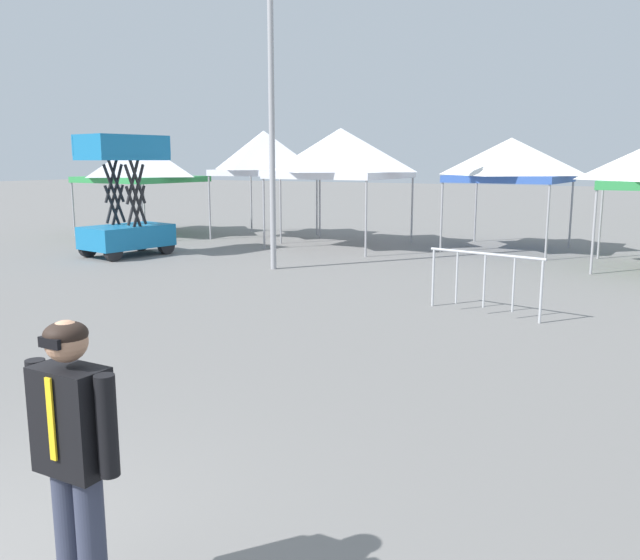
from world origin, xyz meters
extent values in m
cylinder|color=#9E9EA3|center=(-14.23, 14.27, 1.03)|extent=(0.06, 0.06, 2.06)
cylinder|color=#9E9EA3|center=(-10.93, 14.08, 1.03)|extent=(0.06, 0.06, 2.06)
cylinder|color=#9E9EA3|center=(-14.03, 17.57, 1.03)|extent=(0.06, 0.06, 2.06)
cylinder|color=#9E9EA3|center=(-10.73, 17.38, 1.03)|extent=(0.06, 0.06, 2.06)
pyramid|color=white|center=(-12.48, 15.83, 2.68)|extent=(3.67, 3.67, 1.24)
cube|color=green|center=(-12.48, 15.83, 1.96)|extent=(3.63, 3.63, 0.20)
cylinder|color=#9E9EA3|center=(-9.52, 15.78, 1.15)|extent=(0.06, 0.06, 2.31)
cylinder|color=#9E9EA3|center=(-6.84, 15.91, 1.15)|extent=(0.06, 0.06, 2.31)
cylinder|color=#9E9EA3|center=(-9.64, 18.47, 1.15)|extent=(0.06, 0.06, 2.31)
cylinder|color=#9E9EA3|center=(-6.96, 18.59, 1.15)|extent=(0.06, 0.06, 2.31)
pyramid|color=white|center=(-8.24, 17.19, 2.95)|extent=(2.95, 2.95, 1.29)
cube|color=white|center=(-8.24, 17.19, 2.21)|extent=(2.92, 2.92, 0.20)
cylinder|color=#9E9EA3|center=(-6.61, 14.57, 1.14)|extent=(0.06, 0.06, 2.28)
cylinder|color=#9E9EA3|center=(-3.25, 14.46, 1.14)|extent=(0.06, 0.06, 2.28)
cylinder|color=#9E9EA3|center=(-6.49, 17.93, 1.14)|extent=(0.06, 0.06, 2.28)
cylinder|color=#9E9EA3|center=(-3.14, 17.81, 1.14)|extent=(0.06, 0.06, 2.28)
pyramid|color=white|center=(-4.87, 16.19, 2.92)|extent=(3.64, 3.64, 1.29)
cube|color=white|center=(-4.87, 16.19, 2.18)|extent=(3.61, 3.61, 0.20)
cylinder|color=#9E9EA3|center=(-1.71, 16.31, 1.10)|extent=(0.06, 0.06, 2.19)
cylinder|color=#9E9EA3|center=(1.23, 16.08, 1.10)|extent=(0.06, 0.06, 2.19)
cylinder|color=#9E9EA3|center=(-1.48, 19.25, 1.10)|extent=(0.06, 0.06, 2.19)
cylinder|color=#9E9EA3|center=(1.46, 19.03, 1.10)|extent=(0.06, 0.06, 2.19)
pyramid|color=white|center=(-0.13, 17.67, 2.72)|extent=(3.32, 3.32, 1.06)
cube|color=#3359B2|center=(-0.13, 17.67, 2.09)|extent=(3.29, 3.29, 0.20)
cylinder|color=#9E9EA3|center=(2.52, 14.34, 1.07)|extent=(0.06, 0.06, 2.15)
cylinder|color=#9E9EA3|center=(2.44, 17.04, 1.07)|extent=(0.06, 0.06, 2.15)
cylinder|color=black|center=(-9.97, 10.88, 0.24)|extent=(0.27, 0.51, 0.48)
cylinder|color=black|center=(-8.80, 10.65, 0.24)|extent=(0.27, 0.51, 0.48)
cylinder|color=black|center=(-9.64, 12.57, 0.24)|extent=(0.27, 0.51, 0.48)
cylinder|color=black|center=(-8.47, 12.34, 0.24)|extent=(0.27, 0.51, 0.48)
cube|color=#1972AD|center=(-9.22, 11.61, 0.54)|extent=(1.82, 2.53, 0.60)
cylinder|color=black|center=(-9.70, 11.71, 1.13)|extent=(0.20, 0.65, 1.64)
cylinder|color=black|center=(-9.70, 11.71, 1.13)|extent=(0.20, 0.65, 1.64)
cylinder|color=black|center=(-8.74, 11.52, 1.13)|extent=(0.20, 0.65, 1.64)
cylinder|color=black|center=(-8.74, 11.52, 1.13)|extent=(0.20, 0.65, 1.64)
cylinder|color=black|center=(-9.70, 11.71, 1.70)|extent=(0.20, 0.65, 1.64)
cylinder|color=black|center=(-9.70, 11.71, 1.70)|extent=(0.20, 0.65, 1.64)
cylinder|color=black|center=(-8.74, 11.52, 1.70)|extent=(0.20, 0.65, 1.64)
cylinder|color=black|center=(-8.74, 11.52, 1.70)|extent=(0.20, 0.65, 1.64)
cylinder|color=black|center=(-9.70, 11.71, 2.27)|extent=(0.20, 0.65, 1.64)
cylinder|color=black|center=(-9.70, 11.71, 2.27)|extent=(0.20, 0.65, 1.64)
cylinder|color=black|center=(-8.74, 11.52, 2.27)|extent=(0.20, 0.65, 1.64)
cylinder|color=black|center=(-8.74, 11.52, 2.27)|extent=(0.20, 0.65, 1.64)
cube|color=#1972AD|center=(-9.22, 11.61, 2.67)|extent=(1.72, 2.40, 0.12)
cube|color=#1972AD|center=(-9.42, 10.57, 3.01)|extent=(1.32, 0.31, 0.55)
cube|color=#1972AD|center=(-9.02, 12.65, 3.01)|extent=(1.32, 0.31, 0.55)
cube|color=#1972AD|center=(-9.85, 11.74, 3.01)|extent=(0.48, 2.16, 0.55)
cube|color=#1972AD|center=(-8.59, 11.49, 3.01)|extent=(0.48, 2.16, 0.55)
cylinder|color=#33384C|center=(1.03, 0.48, 0.46)|extent=(0.16, 0.16, 0.92)
cylinder|color=#33384C|center=(1.21, 0.47, 0.46)|extent=(0.16, 0.16, 0.92)
cube|color=black|center=(1.12, 0.47, 1.22)|extent=(0.43, 0.25, 0.60)
cylinder|color=black|center=(0.85, 0.48, 1.24)|extent=(0.11, 0.11, 0.56)
cylinder|color=black|center=(1.39, 0.47, 1.24)|extent=(0.11, 0.11, 0.56)
sphere|color=tan|center=(1.12, 0.47, 1.67)|extent=(0.23, 0.23, 0.23)
ellipsoid|color=black|center=(1.12, 0.47, 1.71)|extent=(0.23, 0.23, 0.14)
cube|color=black|center=(1.12, 0.37, 1.68)|extent=(0.15, 0.03, 0.06)
cube|color=yellow|center=(1.12, 0.34, 1.27)|extent=(0.04, 0.01, 0.46)
cylinder|color=#9E9EA3|center=(-4.43, 11.55, 3.88)|extent=(0.14, 0.14, 7.77)
cylinder|color=#B7BABF|center=(1.28, 9.16, 1.05)|extent=(2.06, 0.49, 0.05)
cylinder|color=#B7BABF|center=(2.26, 8.95, 0.53)|extent=(0.04, 0.04, 1.05)
cylinder|color=#B7BABF|center=(0.31, 9.37, 0.53)|extent=(0.04, 0.04, 1.05)
cylinder|color=#B7BABF|center=(1.80, 9.05, 0.58)|extent=(0.04, 0.04, 0.92)
cylinder|color=#B7BABF|center=(1.28, 9.16, 0.58)|extent=(0.04, 0.04, 0.92)
cylinder|color=#B7BABF|center=(0.77, 9.27, 0.58)|extent=(0.04, 0.04, 0.92)
camera|label=1|loc=(3.89, -1.89, 2.62)|focal=36.74mm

